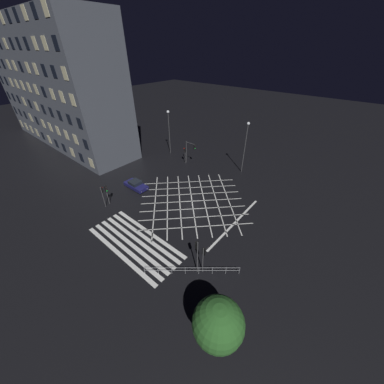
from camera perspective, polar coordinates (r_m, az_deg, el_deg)
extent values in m
plane|color=black|center=(33.21, 0.00, -2.45)|extent=(200.00, 200.00, 0.00)
cube|color=silver|center=(28.70, -11.44, -10.50)|extent=(12.84, 0.50, 0.01)
cube|color=silver|center=(28.35, -12.84, -11.44)|extent=(12.84, 0.50, 0.01)
cube|color=silver|center=(28.02, -14.28, -12.39)|extent=(12.84, 0.50, 0.01)
cube|color=silver|center=(27.72, -15.77, -13.36)|extent=(12.84, 0.50, 0.01)
cube|color=silver|center=(27.44, -17.30, -14.34)|extent=(12.84, 0.50, 0.01)
cube|color=silver|center=(27.19, -18.87, -15.33)|extent=(12.84, 0.50, 0.01)
cube|color=silver|center=(28.88, 1.03, -9.26)|extent=(11.20, 11.20, 0.01)
cube|color=silver|center=(33.29, -9.84, -2.94)|extent=(11.20, 11.20, 0.01)
cube|color=silver|center=(30.27, 0.65, -6.78)|extent=(11.20, 11.20, 0.01)
cube|color=silver|center=(33.15, -6.57, -2.79)|extent=(11.20, 11.20, 0.01)
cube|color=silver|center=(31.71, 0.31, -4.51)|extent=(11.20, 11.20, 0.01)
cube|color=silver|center=(33.12, -3.28, -2.62)|extent=(11.20, 11.20, 0.01)
cube|color=silver|center=(33.20, 0.00, -2.45)|extent=(11.20, 11.20, 0.01)
cube|color=silver|center=(33.20, 0.00, -2.45)|extent=(11.20, 11.20, 0.01)
cube|color=silver|center=(34.74, -0.28, -0.57)|extent=(11.20, 11.20, 0.01)
cube|color=silver|center=(33.39, 3.25, -2.27)|extent=(11.20, 11.20, 0.01)
cube|color=silver|center=(36.30, -0.54, 1.16)|extent=(11.20, 11.20, 0.01)
cube|color=silver|center=(33.69, 6.46, -2.09)|extent=(11.20, 11.20, 0.01)
cube|color=silver|center=(37.90, -0.77, 2.74)|extent=(11.20, 11.20, 0.01)
cube|color=silver|center=(34.09, 9.60, -1.90)|extent=(11.20, 11.20, 0.01)
cube|color=silver|center=(30.03, 11.36, -8.04)|extent=(0.30, 12.84, 0.01)
cube|color=#4C515B|center=(59.76, -32.56, 22.53)|extent=(41.03, 10.00, 24.85)
cube|color=beige|center=(78.00, -38.63, 14.04)|extent=(1.40, 0.06, 1.80)
cube|color=beige|center=(74.46, -37.84, 13.64)|extent=(1.40, 0.06, 1.80)
cube|color=beige|center=(70.93, -36.96, 13.20)|extent=(1.40, 0.06, 1.80)
cube|color=beige|center=(67.42, -36.00, 12.72)|extent=(1.40, 0.06, 1.80)
cube|color=black|center=(63.94, -34.94, 12.17)|extent=(1.40, 0.06, 1.80)
cube|color=beige|center=(60.49, -33.76, 11.56)|extent=(1.40, 0.06, 1.80)
cube|color=black|center=(57.08, -32.44, 10.87)|extent=(1.40, 0.06, 1.80)
cube|color=black|center=(53.71, -30.97, 10.09)|extent=(1.40, 0.06, 1.80)
cube|color=beige|center=(50.39, -29.30, 9.19)|extent=(1.40, 0.06, 1.80)
cube|color=black|center=(47.13, -27.42, 8.16)|extent=(1.40, 0.06, 1.80)
cube|color=beige|center=(43.94, -25.27, 6.97)|extent=(1.40, 0.06, 1.80)
cube|color=black|center=(77.24, -39.63, 16.48)|extent=(1.40, 0.06, 1.80)
cube|color=black|center=(73.66, -38.86, 16.20)|extent=(1.40, 0.06, 1.80)
cube|color=black|center=(70.09, -38.02, 15.90)|extent=(1.40, 0.06, 1.80)
cube|color=beige|center=(66.54, -37.09, 15.55)|extent=(1.40, 0.06, 1.80)
cube|color=black|center=(63.02, -36.05, 15.16)|extent=(1.40, 0.06, 1.80)
cube|color=beige|center=(59.51, -34.90, 14.72)|extent=(1.40, 0.06, 1.80)
cube|color=beige|center=(56.04, -33.61, 14.22)|extent=(1.40, 0.06, 1.80)
cube|color=beige|center=(52.60, -32.16, 13.64)|extent=(1.40, 0.06, 1.80)
cube|color=beige|center=(49.20, -30.51, 12.97)|extent=(1.40, 0.06, 1.80)
cube|color=beige|center=(45.86, -28.64, 12.20)|extent=(1.40, 0.06, 1.80)
cube|color=black|center=(42.58, -26.48, 11.28)|extent=(1.40, 0.06, 1.80)
cube|color=black|center=(76.65, -40.68, 18.96)|extent=(1.40, 0.06, 1.80)
cube|color=black|center=(73.04, -39.94, 18.81)|extent=(1.40, 0.06, 1.80)
cube|color=black|center=(69.44, -39.13, 18.64)|extent=(1.40, 0.06, 1.80)
cube|color=beige|center=(65.85, -38.23, 18.44)|extent=(1.40, 0.06, 1.80)
cube|color=black|center=(62.29, -37.23, 18.22)|extent=(1.40, 0.06, 1.80)
cube|color=beige|center=(58.74, -36.11, 17.97)|extent=(1.40, 0.06, 1.80)
cube|color=black|center=(55.22, -34.86, 17.67)|extent=(1.40, 0.06, 1.80)
cube|color=black|center=(51.72, -33.44, 17.32)|extent=(1.40, 0.06, 1.80)
cube|color=black|center=(48.26, -31.82, 16.92)|extent=(1.40, 0.06, 1.80)
cube|color=black|center=(44.85, -29.96, 16.43)|extent=(1.40, 0.06, 1.80)
cube|color=black|center=(41.49, -27.81, 15.84)|extent=(1.40, 0.06, 1.80)
cube|color=black|center=(76.22, -41.77, 21.48)|extent=(1.40, 0.06, 1.80)
cube|color=black|center=(72.59, -41.07, 21.45)|extent=(1.40, 0.06, 1.80)
cube|color=beige|center=(68.97, -40.29, 21.42)|extent=(1.40, 0.06, 1.80)
cube|color=beige|center=(65.36, -39.44, 21.38)|extent=(1.40, 0.06, 1.80)
cube|color=beige|center=(61.76, -38.48, 21.34)|extent=(1.40, 0.06, 1.80)
cube|color=beige|center=(58.18, -37.40, 21.28)|extent=(1.40, 0.06, 1.80)
cube|color=beige|center=(54.62, -36.19, 21.20)|extent=(1.40, 0.06, 1.80)
cube|color=black|center=(51.09, -34.81, 21.11)|extent=(1.40, 0.06, 1.80)
cube|color=beige|center=(47.59, -33.22, 20.98)|extent=(1.40, 0.06, 1.80)
cube|color=beige|center=(44.12, -31.39, 20.82)|extent=(1.40, 0.06, 1.80)
cube|color=beige|center=(40.70, -29.26, 20.60)|extent=(1.40, 0.06, 1.80)
cube|color=black|center=(68.69, -41.52, 24.23)|extent=(1.40, 0.06, 1.80)
cube|color=beige|center=(65.06, -40.71, 24.35)|extent=(1.40, 0.06, 1.80)
cube|color=beige|center=(61.45, -39.80, 24.48)|extent=(1.40, 0.06, 1.80)
cube|color=black|center=(57.85, -38.77, 24.63)|extent=(1.40, 0.06, 1.80)
cube|color=beige|center=(54.27, -37.61, 24.79)|extent=(1.40, 0.06, 1.80)
cube|color=beige|center=(50.71, -36.28, 24.95)|extent=(1.40, 0.06, 1.80)
cube|color=black|center=(47.18, -34.74, 25.13)|extent=(1.40, 0.06, 1.80)
cube|color=black|center=(43.68, -32.96, 25.31)|extent=(1.40, 0.06, 1.80)
cube|color=beige|center=(40.22, -30.85, 25.50)|extent=(1.40, 0.06, 1.80)
cube|color=black|center=(64.97, -42.05, 27.32)|extent=(1.40, 0.06, 1.80)
cube|color=beige|center=(61.35, -41.19, 27.64)|extent=(1.40, 0.06, 1.80)
cube|color=black|center=(57.75, -40.23, 27.99)|extent=(1.40, 0.06, 1.80)
cube|color=black|center=(54.16, -39.13, 28.38)|extent=(1.40, 0.06, 1.80)
cube|color=black|center=(50.59, -37.86, 28.82)|extent=(1.40, 0.06, 1.80)
cube|color=beige|center=(47.05, -36.39, 29.31)|extent=(1.40, 0.06, 1.80)
cube|color=beige|center=(43.54, -34.67, 29.85)|extent=(1.40, 0.06, 1.80)
cube|color=black|center=(40.07, -32.62, 30.46)|extent=(1.40, 0.06, 1.80)
cube|color=beige|center=(57.87, -41.78, 31.34)|extent=(1.40, 0.06, 1.80)
cube|color=black|center=(54.30, -40.75, 31.96)|extent=(1.40, 0.06, 1.80)
cube|color=black|center=(50.74, -39.56, 32.67)|extent=(1.40, 0.06, 1.80)
cube|color=beige|center=(47.21, -38.18, 33.46)|extent=(1.40, 0.06, 1.80)
cube|color=black|center=(43.71, -36.53, 34.36)|extent=(1.40, 0.06, 1.80)
cube|color=beige|center=(40.26, -34.56, 35.38)|extent=(1.40, 0.06, 1.80)
cylinder|color=#424244|center=(23.00, 2.90, -17.76)|extent=(0.11, 0.11, 3.63)
cube|color=black|center=(22.05, 3.22, -15.46)|extent=(0.28, 0.16, 0.90)
sphere|color=black|center=(21.88, 3.43, -14.78)|extent=(0.18, 0.18, 0.18)
sphere|color=orange|center=(22.10, 3.40, -15.28)|extent=(0.18, 0.18, 0.18)
sphere|color=black|center=(22.33, 3.38, -15.78)|extent=(0.18, 0.18, 0.18)
cube|color=black|center=(22.00, 3.08, -15.60)|extent=(0.36, 0.02, 0.98)
cylinder|color=#424244|center=(34.19, -21.65, -0.72)|extent=(0.11, 0.11, 3.22)
cube|color=black|center=(33.50, -21.93, 0.75)|extent=(0.16, 0.28, 0.90)
sphere|color=black|center=(33.26, -21.94, 1.11)|extent=(0.18, 0.18, 0.18)
sphere|color=black|center=(33.42, -21.83, 0.68)|extent=(0.18, 0.18, 0.18)
sphere|color=green|center=(33.57, -21.72, 0.26)|extent=(0.18, 0.18, 0.18)
cube|color=black|center=(33.57, -22.01, 0.80)|extent=(0.02, 0.36, 0.98)
cylinder|color=#424244|center=(43.60, -1.51, 10.60)|extent=(0.11, 0.11, 4.55)
cylinder|color=#424244|center=(42.14, -0.44, 12.86)|extent=(2.12, 0.09, 0.09)
cube|color=black|center=(41.68, 0.70, 11.94)|extent=(0.16, 0.28, 0.90)
sphere|color=black|center=(41.50, 0.83, 12.28)|extent=(0.18, 0.18, 0.18)
sphere|color=black|center=(41.61, 0.82, 11.90)|extent=(0.18, 0.18, 0.18)
sphere|color=green|center=(41.73, 0.82, 11.52)|extent=(0.18, 0.18, 0.18)
cube|color=black|center=(41.73, 0.60, 11.97)|extent=(0.02, 0.36, 0.98)
cylinder|color=#424244|center=(43.56, -1.85, 9.75)|extent=(0.11, 0.11, 3.43)
cube|color=black|center=(42.97, -2.00, 11.16)|extent=(0.28, 0.16, 0.90)
sphere|color=red|center=(42.78, -2.11, 11.48)|extent=(0.18, 0.18, 0.18)
sphere|color=black|center=(42.89, -2.10, 11.11)|extent=(0.18, 0.18, 0.18)
sphere|color=black|center=(43.02, -2.09, 10.75)|extent=(0.18, 0.18, 0.18)
cube|color=black|center=(43.03, -1.92, 11.20)|extent=(0.36, 0.02, 0.98)
cylinder|color=#424244|center=(22.62, 1.46, -17.10)|extent=(0.11, 0.11, 4.54)
cube|color=black|center=(21.31, 1.23, -13.97)|extent=(0.16, 0.28, 0.90)
sphere|color=black|center=(21.13, 1.00, -13.29)|extent=(0.18, 0.18, 0.18)
sphere|color=black|center=(21.35, 0.99, -13.83)|extent=(0.18, 0.18, 0.18)
sphere|color=green|center=(21.58, 0.99, -14.35)|extent=(0.18, 0.18, 0.18)
cube|color=black|center=(21.27, 1.43, -14.08)|extent=(0.02, 0.36, 0.98)
cylinder|color=#424244|center=(33.63, -22.61, -1.29)|extent=(0.11, 0.11, 3.52)
cube|color=black|center=(33.01, -22.90, 0.59)|extent=(0.28, 0.16, 0.90)
sphere|color=red|center=(32.89, -22.85, 1.11)|extent=(0.18, 0.18, 0.18)
sphere|color=black|center=(33.05, -22.73, 0.67)|extent=(0.18, 0.18, 0.18)
sphere|color=black|center=(33.20, -22.62, 0.25)|extent=(0.18, 0.18, 0.18)
cube|color=black|center=(32.98, -23.03, 0.52)|extent=(0.36, 0.02, 0.98)
cylinder|color=#424244|center=(40.27, 13.82, 10.94)|extent=(0.14, 0.14, 8.99)
sphere|color=white|center=(38.71, 14.80, 17.23)|extent=(0.52, 0.52, 0.52)
cylinder|color=#424244|center=(47.50, -6.07, 15.17)|extent=(0.14, 0.14, 8.70)
sphere|color=white|center=(46.20, -6.43, 20.46)|extent=(0.59, 0.59, 0.59)
cylinder|color=#38281C|center=(19.82, 6.29, -34.82)|extent=(0.35, 0.35, 3.04)
sphere|color=#285B23|center=(17.16, 6.99, -31.41)|extent=(3.64, 3.64, 3.64)
cube|color=#191951|center=(37.17, -14.71, 1.68)|extent=(4.32, 1.88, 0.58)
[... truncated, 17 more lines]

